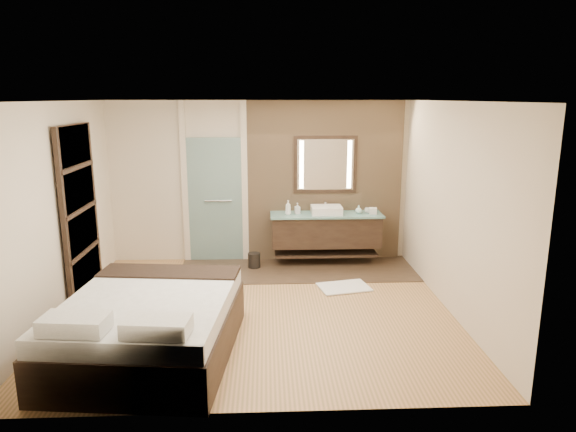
{
  "coord_description": "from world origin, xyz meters",
  "views": [
    {
      "loc": [
        0.1,
        -6.32,
        2.75
      ],
      "look_at": [
        0.41,
        0.6,
        1.14
      ],
      "focal_mm": 32.0,
      "sensor_mm": 36.0,
      "label": 1
    }
  ],
  "objects_px": {
    "bed": "(149,326)",
    "waste_bin": "(254,261)",
    "mirror_unit": "(325,165)",
    "vanity": "(326,230)"
  },
  "relations": [
    {
      "from": "vanity",
      "to": "mirror_unit",
      "type": "xyz_separation_m",
      "value": [
        0.0,
        0.24,
        1.07
      ]
    },
    {
      "from": "bed",
      "to": "waste_bin",
      "type": "bearing_deg",
      "value": 75.9
    },
    {
      "from": "mirror_unit",
      "to": "bed",
      "type": "relative_size",
      "value": 0.46
    },
    {
      "from": "vanity",
      "to": "waste_bin",
      "type": "distance_m",
      "value": 1.3
    },
    {
      "from": "mirror_unit",
      "to": "bed",
      "type": "distance_m",
      "value": 4.22
    },
    {
      "from": "mirror_unit",
      "to": "waste_bin",
      "type": "relative_size",
      "value": 4.18
    },
    {
      "from": "bed",
      "to": "waste_bin",
      "type": "distance_m",
      "value": 3.09
    },
    {
      "from": "waste_bin",
      "to": "vanity",
      "type": "bearing_deg",
      "value": 8.83
    },
    {
      "from": "vanity",
      "to": "waste_bin",
      "type": "relative_size",
      "value": 7.3
    },
    {
      "from": "mirror_unit",
      "to": "vanity",
      "type": "bearing_deg",
      "value": -90.0
    }
  ]
}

